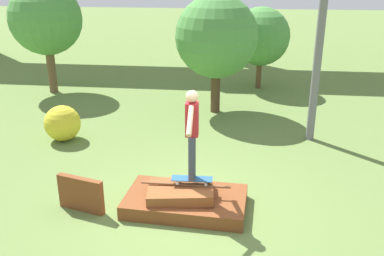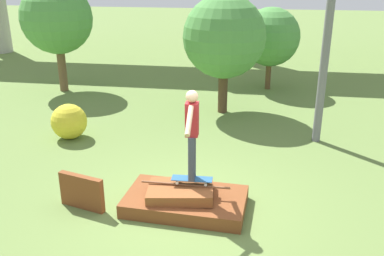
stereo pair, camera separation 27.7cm
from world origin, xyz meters
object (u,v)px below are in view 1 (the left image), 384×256
Objects in this scene: tree_behind_left at (216,37)px; tree_mid_back at (261,37)px; skateboard at (192,179)px; tree_behind_right at (46,19)px; skater at (192,129)px; bush_yellow_flowering at (62,123)px.

tree_behind_left is 3.23m from tree_mid_back.
tree_behind_left reaches higher than tree_mid_back.
tree_behind_right is (-5.80, 7.12, 1.96)m from skateboard.
skater is 9.23m from tree_behind_right.
tree_behind_left is at bearing -14.42° from tree_behind_right.
tree_behind_right reaches higher than skateboard.
bush_yellow_flowering is (2.14, -4.27, -2.07)m from tree_behind_right.
skateboard is at bearing -50.82° from tree_behind_right.
skateboard is 9.39m from tree_behind_right.
tree_mid_back is (1.42, 8.51, 0.32)m from skater.
skater reaches higher than bush_yellow_flowering.
bush_yellow_flowering is at bearing 142.13° from skateboard.
skater is at bearing -99.46° from tree_mid_back.
bush_yellow_flowering is at bearing -143.10° from tree_behind_left.
skateboard is 5.87m from tree_behind_left.
skateboard is 0.21× the size of tree_behind_left.
bush_yellow_flowering is (-3.66, 2.84, -1.09)m from skater.
skateboard is 8.73m from tree_mid_back.
tree_behind_left is 0.93× the size of tree_behind_right.
tree_behind_left is at bearing 36.90° from bush_yellow_flowering.
tree_mid_back is at bearing 80.54° from skateboard.
skateboard is 0.98m from skater.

